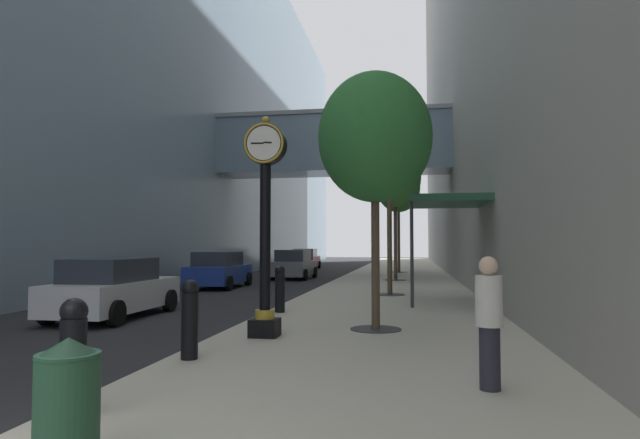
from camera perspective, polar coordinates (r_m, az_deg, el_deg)
ground_plane at (r=30.39m, az=2.07°, el=-6.38°), size 110.00×110.00×0.00m
sidewalk_right at (r=33.14m, az=8.16°, el=-5.92°), size 6.27×80.00×0.14m
building_block_left at (r=38.19m, az=-15.81°, el=13.86°), size 23.02×80.00×25.62m
street_clock at (r=10.90m, az=-5.80°, el=0.51°), size 0.84×0.55×4.42m
bollard_nearest at (r=6.38m, az=-24.57°, el=-12.92°), size 0.28×0.28×1.27m
bollard_second at (r=9.04m, az=-13.56°, el=-9.98°), size 0.28×0.28×1.27m
bollard_fourth at (r=14.80m, az=-4.25°, el=-7.17°), size 0.28×0.28×1.27m
street_tree_near at (r=12.01m, az=5.80°, el=8.53°), size 2.49×2.49×5.61m
street_tree_mid_near at (r=20.27m, az=7.28°, el=7.01°), size 1.95×1.95×6.41m
street_tree_mid_far at (r=28.41m, az=7.92°, el=4.33°), size 2.67×2.67×6.84m
street_tree_far at (r=36.61m, az=8.26°, el=3.31°), size 2.88×2.88×7.30m
trash_bin at (r=5.18m, az=-25.07°, el=-16.80°), size 0.53×0.53×1.05m
pedestrian_walking at (r=7.26m, az=17.39°, el=-9.95°), size 0.41×0.41×1.68m
storefront_awning at (r=17.68m, az=13.10°, el=1.67°), size 2.40×3.60×3.30m
car_blue_near at (r=25.21m, az=-10.59°, el=-5.28°), size 2.17×4.45×1.64m
car_white_mid at (r=15.68m, az=-20.94°, el=-6.83°), size 2.05×4.44×1.60m
car_red_far at (r=43.60m, az=-1.53°, el=-4.20°), size 2.15×4.40×1.64m
car_grey_trailing at (r=31.07m, az=-2.76°, el=-4.80°), size 2.15×4.09×1.68m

